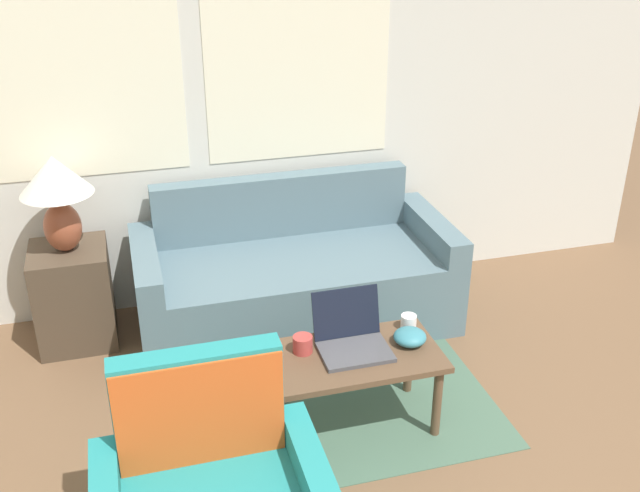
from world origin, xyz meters
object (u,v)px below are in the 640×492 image
(table_lamp, at_px, (57,189))
(snack_bowl, at_px, (410,337))
(laptop, at_px, (352,337))
(coffee_table, at_px, (350,365))
(cup_navy, at_px, (303,344))
(couch, at_px, (294,279))
(cup_yellow, at_px, (409,322))
(cup_white, at_px, (274,351))

(table_lamp, xyz_separation_m, snack_bowl, (1.58, -1.15, -0.49))
(snack_bowl, bearing_deg, laptop, 170.86)
(coffee_table, relative_size, snack_bowl, 5.43)
(laptop, bearing_deg, cup_navy, 173.53)
(couch, bearing_deg, cup_yellow, -67.94)
(coffee_table, height_order, snack_bowl, snack_bowl)
(cup_navy, relative_size, cup_yellow, 1.21)
(laptop, bearing_deg, coffee_table, -113.88)
(table_lamp, xyz_separation_m, cup_yellow, (1.63, -1.02, -0.49))
(cup_yellow, distance_m, cup_white, 0.71)
(couch, distance_m, snack_bowl, 1.10)
(table_lamp, relative_size, cup_yellow, 6.97)
(coffee_table, xyz_separation_m, cup_white, (-0.35, 0.06, 0.10))
(cup_white, bearing_deg, cup_navy, 8.29)
(cup_yellow, distance_m, snack_bowl, 0.14)
(cup_yellow, bearing_deg, cup_white, -173.62)
(snack_bowl, bearing_deg, cup_white, 175.61)
(couch, distance_m, cup_yellow, 0.99)
(coffee_table, xyz_separation_m, snack_bowl, (0.31, 0.01, 0.09))
(cup_navy, distance_m, snack_bowl, 0.52)
(laptop, bearing_deg, cup_white, 179.17)
(cup_yellow, height_order, cup_white, cup_white)
(cup_navy, height_order, snack_bowl, cup_navy)
(couch, relative_size, cup_navy, 19.53)
(couch, xyz_separation_m, table_lamp, (-1.26, 0.11, 0.67))
(coffee_table, distance_m, cup_yellow, 0.39)
(cup_white, bearing_deg, laptop, -0.83)
(coffee_table, height_order, cup_navy, cup_navy)
(cup_navy, height_order, cup_white, same)
(table_lamp, height_order, coffee_table, table_lamp)
(table_lamp, distance_m, laptop, 1.77)
(cup_yellow, bearing_deg, snack_bowl, -109.16)
(coffee_table, xyz_separation_m, cup_navy, (-0.21, 0.09, 0.10))
(table_lamp, bearing_deg, laptop, -40.20)
(coffee_table, bearing_deg, cup_white, 169.59)
(laptop, distance_m, snack_bowl, 0.28)
(table_lamp, xyz_separation_m, cup_navy, (1.07, -1.07, -0.49))
(cup_navy, bearing_deg, laptop, -6.47)
(couch, distance_m, laptop, 1.01)
(coffee_table, bearing_deg, snack_bowl, 2.63)
(laptop, distance_m, cup_white, 0.38)
(table_lamp, relative_size, coffee_table, 0.63)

